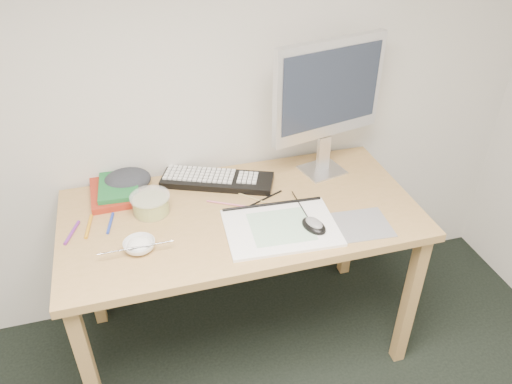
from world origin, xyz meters
TOP-DOWN VIEW (x-y plane):
  - desk at (0.34, 1.43)m, footprint 1.40×0.70m
  - mousepad at (0.76, 1.22)m, footprint 0.22×0.20m
  - sketchpad at (0.46, 1.28)m, footprint 0.43×0.32m
  - keyboard at (0.29, 1.66)m, footprint 0.49×0.32m
  - monitor at (0.76, 1.63)m, footprint 0.50×0.19m
  - mouse at (0.57, 1.24)m, footprint 0.10×0.13m
  - rice_bowl at (-0.06, 1.30)m, footprint 0.14×0.14m
  - chopsticks at (-0.08, 1.27)m, footprint 0.25×0.02m
  - fruit_tub at (-0.00, 1.52)m, footprint 0.20×0.20m
  - book_red at (-0.13, 1.69)m, footprint 0.21×0.27m
  - book_green at (-0.11, 1.69)m, footprint 0.17×0.23m
  - cloth_lump at (-0.08, 1.73)m, footprint 0.17×0.14m
  - pencil_pink at (0.30, 1.49)m, footprint 0.16×0.10m
  - pencil_tan at (0.39, 1.52)m, footprint 0.12×0.13m
  - pencil_black at (0.45, 1.48)m, footprint 0.17×0.08m
  - marker_blue at (-0.16, 1.48)m, footprint 0.04×0.12m
  - marker_orange at (-0.24, 1.48)m, footprint 0.03×0.14m
  - marker_purple at (-0.30, 1.46)m, footprint 0.06×0.13m

SIDE VIEW (x-z plane):
  - desk at x=0.34m, z-range 0.29..1.04m
  - mousepad at x=0.76m, z-range 0.75..0.75m
  - pencil_tan at x=0.39m, z-range 0.75..0.76m
  - pencil_pink at x=0.30m, z-range 0.75..0.76m
  - pencil_black at x=0.45m, z-range 0.75..0.76m
  - marker_blue at x=-0.16m, z-range 0.75..0.76m
  - sketchpad at x=0.46m, z-range 0.75..0.76m
  - marker_purple at x=-0.30m, z-range 0.75..0.76m
  - marker_orange at x=-0.24m, z-range 0.75..0.76m
  - book_red at x=-0.13m, z-range 0.75..0.78m
  - keyboard at x=0.29m, z-range 0.75..0.78m
  - rice_bowl at x=-0.06m, z-range 0.75..0.79m
  - mouse at x=0.57m, z-range 0.76..0.80m
  - cloth_lump at x=-0.08m, z-range 0.75..0.82m
  - book_green at x=-0.11m, z-range 0.78..0.80m
  - fruit_tub at x=0.00m, z-range 0.75..0.83m
  - chopsticks at x=-0.08m, z-range 0.78..0.80m
  - monitor at x=0.76m, z-range 0.82..1.41m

